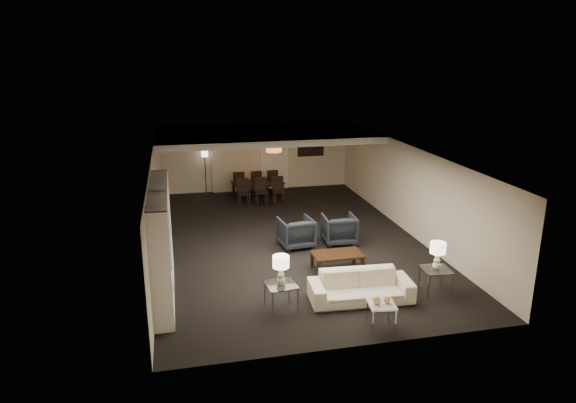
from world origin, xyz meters
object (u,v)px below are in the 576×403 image
(side_table_left, at_px, (281,297))
(chair_nl, at_px, (244,193))
(chair_fl, at_px, (239,183))
(table_lamp_right, at_px, (437,256))
(floor_speaker, at_px, (169,239))
(armchair_left, at_px, (296,232))
(floor_lamp, at_px, (205,173))
(table_lamp_left, at_px, (281,270))
(armchair_right, at_px, (339,229))
(chair_fr, at_px, (271,181))
(pendant_light, at_px, (274,148))
(chair_nr, at_px, (279,190))
(chair_fm, at_px, (255,182))
(coffee_table, at_px, (337,262))
(marble_table, at_px, (381,315))
(chair_nm, at_px, (261,191))
(vase_blue, at_px, (161,260))
(dining_table, at_px, (258,191))
(television, at_px, (164,239))
(sofa, at_px, (361,287))
(vase_amber, at_px, (160,230))
(side_table_right, at_px, (435,281))

(side_table_left, distance_m, chair_nl, 7.36)
(chair_fl, bearing_deg, table_lamp_right, 113.56)
(floor_speaker, bearing_deg, armchair_left, -1.04)
(floor_lamp, bearing_deg, table_lamp_left, -84.44)
(floor_speaker, relative_size, floor_lamp, 0.63)
(armchair_right, relative_size, chair_fr, 0.96)
(pendant_light, xyz_separation_m, armchair_left, (-0.21, -4.06, -1.52))
(chair_fl, bearing_deg, chair_nr, 136.34)
(chair_nl, relative_size, chair_fm, 1.00)
(side_table_left, distance_m, chair_fr, 8.78)
(coffee_table, xyz_separation_m, marble_table, (0.00, -2.70, 0.03))
(chair_nm, xyz_separation_m, chair_nr, (0.60, 0.00, 0.00))
(chair_nm, bearing_deg, vase_blue, -115.94)
(vase_blue, height_order, chair_fr, vase_blue)
(side_table_left, height_order, dining_table, dining_table)
(floor_speaker, bearing_deg, dining_table, 55.23)
(television, bearing_deg, side_table_left, -128.67)
(floor_lamp, bearing_deg, table_lamp_right, -64.70)
(armchair_left, height_order, side_table_left, armchair_left)
(armchair_right, height_order, chair_fr, chair_fr)
(sofa, distance_m, chair_fl, 8.78)
(pendant_light, bearing_deg, chair_nr, -0.62)
(sofa, height_order, armchair_right, armchair_right)
(dining_table, distance_m, chair_nr, 0.90)
(pendant_light, height_order, marble_table, pendant_light)
(vase_amber, bearing_deg, chair_nl, 69.14)
(pendant_light, height_order, dining_table, pendant_light)
(television, relative_size, dining_table, 0.58)
(sofa, xyz_separation_m, chair_nr, (-0.24, 7.36, 0.14))
(television, bearing_deg, side_table_right, -107.78)
(table_lamp_right, relative_size, floor_speaker, 0.59)
(floor_speaker, bearing_deg, marble_table, -50.23)
(side_table_left, height_order, floor_speaker, floor_speaker)
(floor_speaker, xyz_separation_m, chair_fl, (2.45, 5.42, -0.06))
(pendant_light, xyz_separation_m, sofa, (0.39, -7.36, -1.61))
(pendant_light, height_order, chair_nr, pendant_light)
(pendant_light, bearing_deg, coffee_table, -86.10)
(pendant_light, height_order, table_lamp_right, pendant_light)
(floor_lamp, bearing_deg, chair_fl, -19.37)
(side_table_right, relative_size, marble_table, 1.20)
(armchair_left, xyz_separation_m, chair_nm, (-0.24, 4.06, 0.06))
(armchair_right, bearing_deg, vase_blue, 36.32)
(armchair_left, height_order, dining_table, armchair_left)
(side_table_left, relative_size, chair_fm, 0.64)
(table_lamp_right, bearing_deg, dining_table, 107.59)
(side_table_right, relative_size, chair_fm, 0.64)
(television, bearing_deg, chair_nm, -29.51)
(coffee_table, height_order, chair_fm, chair_fm)
(armchair_right, height_order, vase_blue, vase_blue)
(armchair_left, relative_size, television, 0.86)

